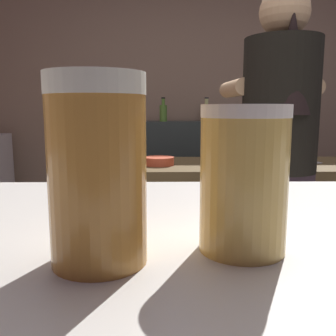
{
  "coord_description": "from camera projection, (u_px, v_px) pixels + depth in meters",
  "views": [
    {
      "loc": [
        -0.36,
        -1.42,
        1.19
      ],
      "look_at": [
        -0.36,
        -0.75,
        1.09
      ],
      "focal_mm": 39.42,
      "sensor_mm": 36.0,
      "label": 1
    }
  ],
  "objects": [
    {
      "name": "chefs_knife",
      "position": [
        304.0,
        164.0,
        2.12
      ],
      "size": [
        0.24,
        0.12,
        0.01
      ],
      "primitive_type": "cube",
      "rotation": [
        0.0,
        0.0,
        0.37
      ],
      "color": "silver",
      "rests_on": "prep_counter"
    },
    {
      "name": "wall_back",
      "position": [
        201.0,
        93.0,
        3.55
      ],
      "size": [
        5.2,
        0.1,
        2.7
      ],
      "primitive_type": "cube",
      "color": "#947862",
      "rests_on": "ground"
    },
    {
      "name": "mixing_bowl",
      "position": [
        159.0,
        161.0,
        2.09
      ],
      "size": [
        0.17,
        0.17,
        0.05
      ],
      "primitive_type": "cylinder",
      "color": "#CD4F33",
      "rests_on": "prep_counter"
    },
    {
      "name": "bottle_vinegar",
      "position": [
        163.0,
        112.0,
        3.23
      ],
      "size": [
        0.07,
        0.07,
        0.21
      ],
      "color": "#558130",
      "rests_on": "back_shelf"
    },
    {
      "name": "prep_counter",
      "position": [
        281.0,
        235.0,
        2.24
      ],
      "size": [
        2.1,
        0.6,
        0.88
      ],
      "primitive_type": "cube",
      "color": "brown",
      "rests_on": "ground"
    },
    {
      "name": "bottle_olive_oil",
      "position": [
        206.0,
        112.0,
        3.38
      ],
      "size": [
        0.07,
        0.07,
        0.21
      ],
      "color": "#CECF84",
      "rests_on": "back_shelf"
    },
    {
      "name": "pint_glass_far",
      "position": [
        244.0,
        179.0,
        0.33
      ],
      "size": [
        0.08,
        0.08,
        0.13
      ],
      "color": "#D6AE55",
      "rests_on": "bar_counter"
    },
    {
      "name": "bartender",
      "position": [
        278.0,
        152.0,
        1.7
      ],
      "size": [
        0.44,
        0.52,
        1.72
      ],
      "rotation": [
        0.0,
        0.0,
        1.64
      ],
      "color": "#32232E",
      "rests_on": "ground"
    },
    {
      "name": "pint_glass_near",
      "position": [
        98.0,
        170.0,
        0.3
      ],
      "size": [
        0.08,
        0.08,
        0.15
      ],
      "color": "#C08135",
      "rests_on": "bar_counter"
    },
    {
      "name": "back_shelf",
      "position": [
        191.0,
        181.0,
        3.4
      ],
      "size": [
        0.89,
        0.36,
        1.09
      ],
      "primitive_type": "cube",
      "color": "#323A39",
      "rests_on": "ground"
    }
  ]
}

